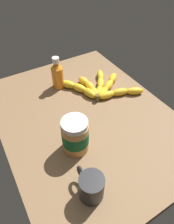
# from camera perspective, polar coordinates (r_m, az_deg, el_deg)

# --- Properties ---
(ground_plane) EXTENTS (0.87, 0.67, 0.05)m
(ground_plane) POSITION_cam_1_polar(r_m,az_deg,el_deg) (0.84, -0.52, -1.92)
(ground_plane) COLOR brown
(banana_bunch) EXTENTS (0.27, 0.32, 0.04)m
(banana_bunch) POSITION_cam_1_polar(r_m,az_deg,el_deg) (0.94, 3.52, 7.11)
(banana_bunch) COLOR gold
(banana_bunch) RESTS_ON ground_plane
(peanut_butter_jar) EXTENTS (0.09, 0.09, 0.14)m
(peanut_butter_jar) POSITION_cam_1_polar(r_m,az_deg,el_deg) (0.67, -3.38, -6.82)
(peanut_butter_jar) COLOR #BF8442
(peanut_butter_jar) RESTS_ON ground_plane
(honey_bottle) EXTENTS (0.05, 0.05, 0.15)m
(honey_bottle) POSITION_cam_1_polar(r_m,az_deg,el_deg) (0.94, -8.47, 10.63)
(honey_bottle) COLOR orange
(honey_bottle) RESTS_ON ground_plane
(coffee_mug) EXTENTS (0.11, 0.07, 0.09)m
(coffee_mug) POSITION_cam_1_polar(r_m,az_deg,el_deg) (0.60, 1.15, -20.61)
(coffee_mug) COLOR #262628
(coffee_mug) RESTS_ON ground_plane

